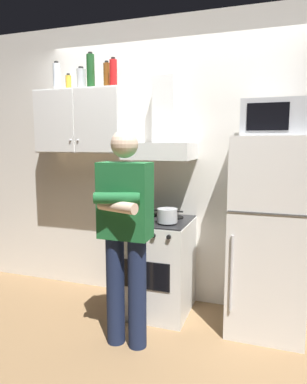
{
  "coord_description": "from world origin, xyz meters",
  "views": [
    {
      "loc": [
        0.91,
        -2.65,
        1.55
      ],
      "look_at": [
        0.0,
        0.0,
        1.15
      ],
      "focal_mm": 32.49,
      "sensor_mm": 36.0,
      "label": 1
    }
  ],
  "objects_px": {
    "stove_oven": "(157,265)",
    "bottle_vodka_clear": "(57,77)",
    "microwave": "(273,118)",
    "bottle_beer_brown": "(107,76)",
    "bottle_wine_green": "(91,72)",
    "cooking_pot": "(167,215)",
    "refrigerator": "(268,235)",
    "bottle_canister_steel": "(81,79)",
    "bottle_spice_jar": "(69,83)",
    "bottle_soda_red": "(113,73)",
    "person_standing": "(125,231)",
    "upper_cabinet": "(83,122)",
    "range_hood": "(162,137)"
  },
  "relations": [
    {
      "from": "stove_oven",
      "to": "bottle_vodka_clear",
      "type": "xyz_separation_m",
      "value": [
        -1.08,
        0.13,
        1.75
      ]
    },
    {
      "from": "microwave",
      "to": "bottle_beer_brown",
      "type": "relative_size",
      "value": 1.86
    },
    {
      "from": "stove_oven",
      "to": "bottle_wine_green",
      "type": "relative_size",
      "value": 2.59
    },
    {
      "from": "cooking_pot",
      "to": "bottle_beer_brown",
      "type": "distance_m",
      "value": 1.44
    },
    {
      "from": "refrigerator",
      "to": "bottle_canister_steel",
      "type": "xyz_separation_m",
      "value": [
        -1.77,
        0.15,
        1.35
      ]
    },
    {
      "from": "bottle_spice_jar",
      "to": "bottle_canister_steel",
      "type": "height_order",
      "value": "bottle_canister_steel"
    },
    {
      "from": "bottle_soda_red",
      "to": "bottle_canister_steel",
      "type": "xyz_separation_m",
      "value": [
        -0.36,
        0.05,
        -0.02
      ]
    },
    {
      "from": "stove_oven",
      "to": "bottle_soda_red",
      "type": "xyz_separation_m",
      "value": [
        -0.46,
        0.1,
        1.74
      ]
    },
    {
      "from": "refrigerator",
      "to": "person_standing",
      "type": "bearing_deg",
      "value": -148.77
    },
    {
      "from": "refrigerator",
      "to": "person_standing",
      "type": "height_order",
      "value": "person_standing"
    },
    {
      "from": "person_standing",
      "to": "bottle_wine_green",
      "type": "xyz_separation_m",
      "value": [
        -0.65,
        0.72,
        1.31
      ]
    },
    {
      "from": "person_standing",
      "to": "bottle_spice_jar",
      "type": "bearing_deg",
      "value": 141.36
    },
    {
      "from": "bottle_vodka_clear",
      "to": "bottle_canister_steel",
      "type": "xyz_separation_m",
      "value": [
        0.26,
        0.02,
        -0.03
      ]
    },
    {
      "from": "upper_cabinet",
      "to": "bottle_spice_jar",
      "type": "bearing_deg",
      "value": -171.0
    },
    {
      "from": "person_standing",
      "to": "bottle_vodka_clear",
      "type": "xyz_separation_m",
      "value": [
        -1.03,
        0.74,
        1.28
      ]
    },
    {
      "from": "refrigerator",
      "to": "bottle_beer_brown",
      "type": "height_order",
      "value": "bottle_beer_brown"
    },
    {
      "from": "refrigerator",
      "to": "bottle_wine_green",
      "type": "xyz_separation_m",
      "value": [
        -1.65,
        0.12,
        1.41
      ]
    },
    {
      "from": "upper_cabinet",
      "to": "bottle_wine_green",
      "type": "bearing_deg",
      "value": -3.93
    },
    {
      "from": "person_standing",
      "to": "bottle_beer_brown",
      "type": "relative_size",
      "value": 6.36
    },
    {
      "from": "bottle_soda_red",
      "to": "bottle_canister_steel",
      "type": "distance_m",
      "value": 0.37
    },
    {
      "from": "microwave",
      "to": "bottle_vodka_clear",
      "type": "height_order",
      "value": "bottle_vodka_clear"
    },
    {
      "from": "person_standing",
      "to": "bottle_vodka_clear",
      "type": "bearing_deg",
      "value": 144.58
    },
    {
      "from": "cooking_pot",
      "to": "bottle_spice_jar",
      "type": "relative_size",
      "value": 1.76
    },
    {
      "from": "refrigerator",
      "to": "bottle_spice_jar",
      "type": "xyz_separation_m",
      "value": [
        -1.89,
        0.1,
        1.32
      ]
    },
    {
      "from": "upper_cabinet",
      "to": "bottle_beer_brown",
      "type": "xyz_separation_m",
      "value": [
        0.24,
        0.04,
        0.42
      ]
    },
    {
      "from": "bottle_wine_green",
      "to": "bottle_canister_steel",
      "type": "relative_size",
      "value": 1.54
    },
    {
      "from": "refrigerator",
      "to": "cooking_pot",
      "type": "distance_m",
      "value": 0.84
    },
    {
      "from": "refrigerator",
      "to": "person_standing",
      "type": "distance_m",
      "value": 1.17
    },
    {
      "from": "bottle_beer_brown",
      "to": "bottle_wine_green",
      "type": "xyz_separation_m",
      "value": [
        -0.15,
        -0.05,
        0.04
      ]
    },
    {
      "from": "refrigerator",
      "to": "bottle_wine_green",
      "type": "relative_size",
      "value": 4.74
    },
    {
      "from": "stove_oven",
      "to": "range_hood",
      "type": "distance_m",
      "value": 1.17
    },
    {
      "from": "bottle_spice_jar",
      "to": "cooking_pot",
      "type": "bearing_deg",
      "value": -11.79
    },
    {
      "from": "stove_oven",
      "to": "microwave",
      "type": "distance_m",
      "value": 1.62
    },
    {
      "from": "bottle_vodka_clear",
      "to": "bottle_soda_red",
      "type": "bearing_deg",
      "value": -2.56
    },
    {
      "from": "bottle_wine_green",
      "to": "bottle_spice_jar",
      "type": "relative_size",
      "value": 2.16
    },
    {
      "from": "microwave",
      "to": "bottle_vodka_clear",
      "type": "relative_size",
      "value": 1.69
    },
    {
      "from": "cooking_pot",
      "to": "bottle_soda_red",
      "type": "relative_size",
      "value": 1.02
    },
    {
      "from": "refrigerator",
      "to": "microwave",
      "type": "distance_m",
      "value": 0.94
    },
    {
      "from": "stove_oven",
      "to": "bottle_wine_green",
      "type": "height_order",
      "value": "bottle_wine_green"
    },
    {
      "from": "microwave",
      "to": "bottle_beer_brown",
      "type": "height_order",
      "value": "bottle_beer_brown"
    },
    {
      "from": "upper_cabinet",
      "to": "bottle_vodka_clear",
      "type": "distance_m",
      "value": 0.52
    },
    {
      "from": "upper_cabinet",
      "to": "microwave",
      "type": "relative_size",
      "value": 1.88
    },
    {
      "from": "bottle_wine_green",
      "to": "bottle_beer_brown",
      "type": "bearing_deg",
      "value": 17.4
    },
    {
      "from": "stove_oven",
      "to": "bottle_wine_green",
      "type": "bearing_deg",
      "value": 170.41
    },
    {
      "from": "person_standing",
      "to": "bottle_spice_jar",
      "type": "xyz_separation_m",
      "value": [
        -0.89,
        0.71,
        1.22
      ]
    },
    {
      "from": "person_standing",
      "to": "bottle_wine_green",
      "type": "bearing_deg",
      "value": 132.02
    },
    {
      "from": "upper_cabinet",
      "to": "bottle_wine_green",
      "type": "xyz_separation_m",
      "value": [
        0.1,
        -0.01,
        0.46
      ]
    },
    {
      "from": "range_hood",
      "to": "bottle_spice_jar",
      "type": "bearing_deg",
      "value": -178.59
    },
    {
      "from": "cooking_pot",
      "to": "bottle_vodka_clear",
      "type": "height_order",
      "value": "bottle_vodka_clear"
    },
    {
      "from": "refrigerator",
      "to": "bottle_soda_red",
      "type": "height_order",
      "value": "bottle_soda_red"
    }
  ]
}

